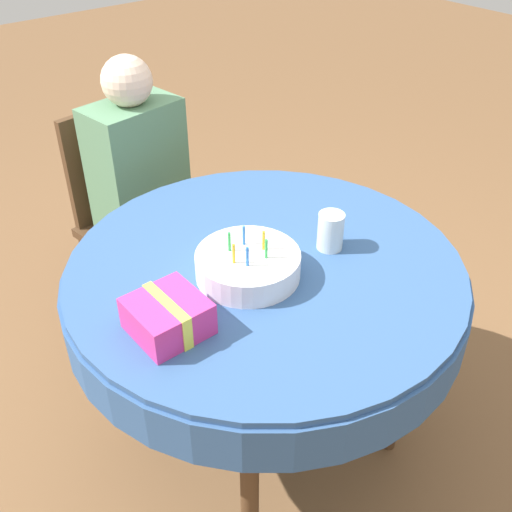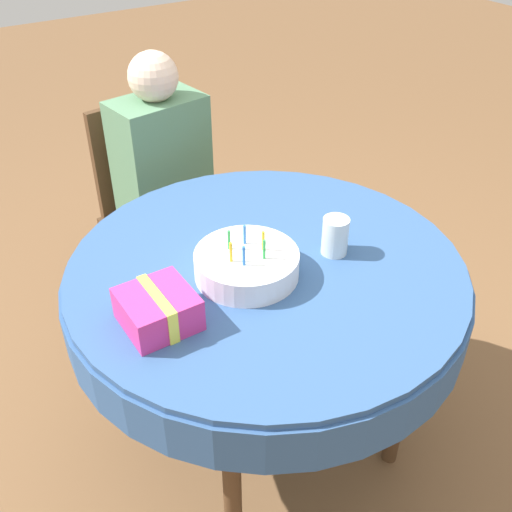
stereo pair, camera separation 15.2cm
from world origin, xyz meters
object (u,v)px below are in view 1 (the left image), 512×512
at_px(chair, 133,211).
at_px(birthday_cake, 248,265).
at_px(drinking_glass, 331,231).
at_px(person, 142,177).
at_px(gift_box, 168,316).

bearing_deg(chair, birthday_cake, -106.15).
xyz_separation_m(chair, drinking_glass, (0.13, -0.98, 0.35)).
height_order(person, gift_box, person).
distance_m(chair, birthday_cake, 1.00).
xyz_separation_m(birthday_cake, gift_box, (-0.29, -0.05, 0.01)).
distance_m(drinking_glass, gift_box, 0.56).
height_order(birthday_cake, gift_box, birthday_cake).
relative_size(person, drinking_glass, 10.03).
bearing_deg(person, drinking_glass, -90.21).
xyz_separation_m(drinking_glass, gift_box, (-0.55, -0.00, -0.01)).
height_order(chair, gift_box, chair).
bearing_deg(person, gift_box, -123.93).
relative_size(chair, gift_box, 5.00).
xyz_separation_m(chair, person, (0.01, -0.10, 0.20)).
bearing_deg(person, chair, 90.00).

